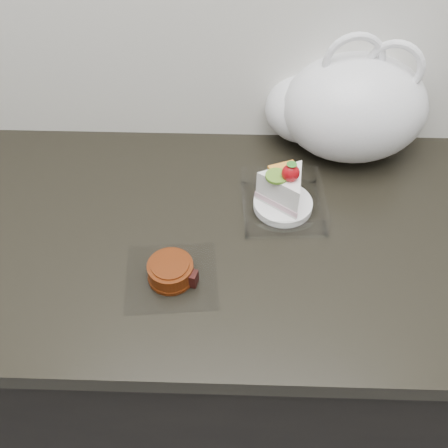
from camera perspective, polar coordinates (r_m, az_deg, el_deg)
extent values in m
cube|color=black|center=(1.37, 0.96, -13.91)|extent=(2.00, 0.60, 0.86)
cube|color=black|center=(1.00, 1.28, -1.48)|extent=(2.04, 0.64, 0.04)
cube|color=white|center=(1.03, 6.68, 1.86)|extent=(0.17, 0.17, 0.00)
cylinder|color=white|center=(1.03, 6.73, 2.26)|extent=(0.12, 0.12, 0.02)
ellipsoid|color=red|center=(0.96, 7.62, 5.80)|extent=(0.03, 0.03, 0.04)
cone|color=#2D7223|center=(0.94, 7.73, 6.59)|extent=(0.02, 0.02, 0.01)
cylinder|color=#71A730|center=(0.96, 6.03, 5.47)|extent=(0.04, 0.04, 0.01)
cube|color=orange|center=(0.99, 6.69, 6.52)|extent=(0.06, 0.04, 0.01)
cube|color=white|center=(0.92, -6.02, -6.05)|extent=(0.18, 0.17, 0.00)
cylinder|color=#65270C|center=(0.90, -6.11, -5.36)|extent=(0.10, 0.10, 0.04)
cylinder|color=#65270C|center=(0.92, -6.04, -5.87)|extent=(0.11, 0.11, 0.01)
cylinder|color=#65270C|center=(0.89, -6.20, -4.62)|extent=(0.08, 0.08, 0.00)
cube|color=black|center=(0.89, -3.81, -6.19)|extent=(0.03, 0.03, 0.03)
ellipsoid|color=white|center=(1.13, 14.61, 12.67)|extent=(0.34, 0.28, 0.23)
ellipsoid|color=white|center=(1.16, 9.30, 12.88)|extent=(0.20, 0.18, 0.15)
torus|color=white|center=(1.08, 14.60, 17.45)|extent=(0.13, 0.02, 0.13)
torus|color=white|center=(1.09, 18.91, 16.53)|extent=(0.12, 0.05, 0.12)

